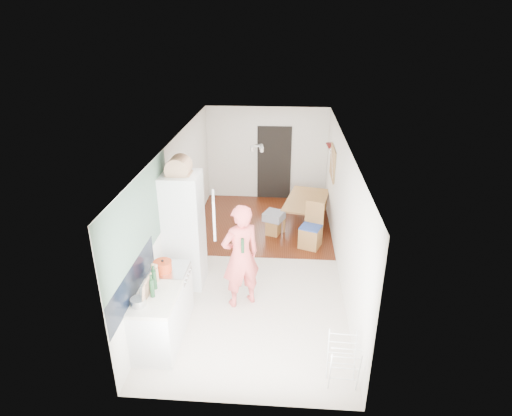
# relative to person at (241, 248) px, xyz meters

# --- Properties ---
(room_shell) EXTENTS (3.20, 7.00, 2.50)m
(room_shell) POSITION_rel_person_xyz_m (0.19, 1.35, 0.15)
(room_shell) COLOR white
(room_shell) RESTS_ON ground
(floor) EXTENTS (3.20, 7.00, 0.01)m
(floor) POSITION_rel_person_xyz_m (0.19, 1.35, -1.10)
(floor) COLOR beige
(floor) RESTS_ON ground
(wood_floor_overlay) EXTENTS (3.20, 3.30, 0.01)m
(wood_floor_overlay) POSITION_rel_person_xyz_m (0.19, 3.20, -1.09)
(wood_floor_overlay) COLOR #56220F
(wood_floor_overlay) RESTS_ON room_shell
(sage_wall_panel) EXTENTS (0.02, 3.00, 1.30)m
(sage_wall_panel) POSITION_rel_person_xyz_m (-1.40, -0.65, 0.75)
(sage_wall_panel) COLOR slate
(sage_wall_panel) RESTS_ON room_shell
(tile_splashback) EXTENTS (0.02, 1.90, 0.50)m
(tile_splashback) POSITION_rel_person_xyz_m (-1.39, -1.20, 0.05)
(tile_splashback) COLOR black
(tile_splashback) RESTS_ON room_shell
(doorway_recess) EXTENTS (0.90, 0.04, 2.00)m
(doorway_recess) POSITION_rel_person_xyz_m (0.39, 4.83, -0.10)
(doorway_recess) COLOR black
(doorway_recess) RESTS_ON room_shell
(base_cabinet) EXTENTS (0.60, 0.90, 0.86)m
(base_cabinet) POSITION_rel_person_xyz_m (-1.11, -1.20, -0.67)
(base_cabinet) COLOR silver
(base_cabinet) RESTS_ON room_shell
(worktop) EXTENTS (0.62, 0.92, 0.06)m
(worktop) POSITION_rel_person_xyz_m (-1.11, -1.20, -0.21)
(worktop) COLOR beige
(worktop) RESTS_ON room_shell
(range_cooker) EXTENTS (0.60, 0.60, 0.88)m
(range_cooker) POSITION_rel_person_xyz_m (-1.11, -0.45, -0.66)
(range_cooker) COLOR silver
(range_cooker) RESTS_ON room_shell
(cooker_top) EXTENTS (0.60, 0.60, 0.04)m
(cooker_top) POSITION_rel_person_xyz_m (-1.11, -0.45, -0.20)
(cooker_top) COLOR silver
(cooker_top) RESTS_ON room_shell
(fridge_housing) EXTENTS (0.66, 0.66, 2.15)m
(fridge_housing) POSITION_rel_person_xyz_m (-1.08, 0.57, -0.02)
(fridge_housing) COLOR silver
(fridge_housing) RESTS_ON room_shell
(fridge_door) EXTENTS (0.14, 0.56, 0.70)m
(fridge_door) POSITION_rel_person_xyz_m (-0.47, 0.27, 0.45)
(fridge_door) COLOR silver
(fridge_door) RESTS_ON room_shell
(fridge_interior) EXTENTS (0.02, 0.52, 0.66)m
(fridge_interior) POSITION_rel_person_xyz_m (-0.77, 0.57, 0.45)
(fridge_interior) COLOR white
(fridge_interior) RESTS_ON room_shell
(pinboard) EXTENTS (0.03, 0.90, 0.70)m
(pinboard) POSITION_rel_person_xyz_m (1.77, 3.25, 0.45)
(pinboard) COLOR tan
(pinboard) RESTS_ON room_shell
(pinboard_frame) EXTENTS (0.00, 0.94, 0.74)m
(pinboard_frame) POSITION_rel_person_xyz_m (1.76, 3.25, 0.45)
(pinboard_frame) COLOR #8F5F35
(pinboard_frame) RESTS_ON room_shell
(wall_sconce) EXTENTS (0.18, 0.18, 0.16)m
(wall_sconce) POSITION_rel_person_xyz_m (1.73, 3.90, 0.65)
(wall_sconce) COLOR maroon
(wall_sconce) RESTS_ON room_shell
(person) EXTENTS (0.96, 0.86, 2.19)m
(person) POSITION_rel_person_xyz_m (0.00, 0.00, 0.00)
(person) COLOR #ED5B58
(person) RESTS_ON floor
(dining_table) EXTENTS (1.05, 1.53, 0.49)m
(dining_table) POSITION_rel_person_xyz_m (1.26, 3.38, -0.85)
(dining_table) COLOR #8F5F35
(dining_table) RESTS_ON floor
(dining_chair) EXTENTS (0.54, 0.54, 0.99)m
(dining_chair) POSITION_rel_person_xyz_m (1.28, 2.09, -0.60)
(dining_chair) COLOR #8F5F35
(dining_chair) RESTS_ON floor
(stool) EXTENTS (0.37, 0.37, 0.38)m
(stool) POSITION_rel_person_xyz_m (0.46, 2.62, -0.90)
(stool) COLOR #8F5F35
(stool) RESTS_ON floor
(grey_drape) EXTENTS (0.54, 0.54, 0.19)m
(grey_drape) POSITION_rel_person_xyz_m (0.47, 2.60, -0.62)
(grey_drape) COLOR gray
(grey_drape) RESTS_ON stool
(drying_rack) EXTENTS (0.40, 0.37, 0.75)m
(drying_rack) POSITION_rel_person_xyz_m (1.54, -1.72, -0.72)
(drying_rack) COLOR silver
(drying_rack) RESTS_ON floor
(bread_bin) EXTENTS (0.46, 0.44, 0.22)m
(bread_bin) POSITION_rel_person_xyz_m (-1.09, 0.58, 1.16)
(bread_bin) COLOR tan
(bread_bin) RESTS_ON fridge_housing
(red_casserole) EXTENTS (0.33, 0.33, 0.17)m
(red_casserole) POSITION_rel_person_xyz_m (-1.17, -0.51, -0.09)
(red_casserole) COLOR red
(red_casserole) RESTS_ON cooker_top
(steel_pan) EXTENTS (0.24, 0.24, 0.11)m
(steel_pan) POSITION_rel_person_xyz_m (-1.27, -1.41, -0.12)
(steel_pan) COLOR silver
(steel_pan) RESTS_ON worktop
(held_bottle) EXTENTS (0.05, 0.05, 0.25)m
(held_bottle) POSITION_rel_person_xyz_m (0.05, -0.17, 0.13)
(held_bottle) COLOR #1A3D20
(held_bottle) RESTS_ON person
(bottle_a) EXTENTS (0.08, 0.08, 0.29)m
(bottle_a) POSITION_rel_person_xyz_m (-1.13, -1.19, -0.03)
(bottle_a) COLOR #1A3D20
(bottle_a) RESTS_ON worktop
(bottle_b) EXTENTS (0.07, 0.07, 0.31)m
(bottle_b) POSITION_rel_person_xyz_m (-1.16, -0.99, -0.02)
(bottle_b) COLOR #1A3D20
(bottle_b) RESTS_ON worktop
(bottle_c) EXTENTS (0.10, 0.10, 0.20)m
(bottle_c) POSITION_rel_person_xyz_m (-1.23, -1.29, -0.08)
(bottle_c) COLOR silver
(bottle_c) RESTS_ON worktop
(pepper_mill_front) EXTENTS (0.08, 0.08, 0.23)m
(pepper_mill_front) POSITION_rel_person_xyz_m (-1.18, -0.81, -0.06)
(pepper_mill_front) COLOR tan
(pepper_mill_front) RESTS_ON worktop
(pepper_mill_back) EXTENTS (0.08, 0.08, 0.24)m
(pepper_mill_back) POSITION_rel_person_xyz_m (-1.22, -0.81, -0.06)
(pepper_mill_back) COLOR tan
(pepper_mill_back) RESTS_ON worktop
(chopping_boards) EXTENTS (0.12, 0.26, 0.36)m
(chopping_boards) POSITION_rel_person_xyz_m (-1.18, -1.29, 0.00)
(chopping_boards) COLOR tan
(chopping_boards) RESTS_ON worktop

